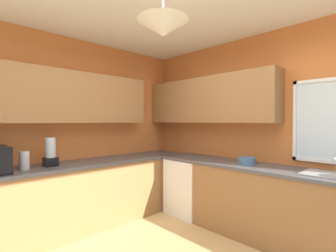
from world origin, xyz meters
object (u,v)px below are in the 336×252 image
(bowl, at_px, (247,161))
(blender_appliance, at_px, (51,153))
(dishwasher, at_px, (190,186))
(sink_assembly, at_px, (334,175))
(kettle, at_px, (24,160))

(bowl, bearing_deg, blender_appliance, -130.32)
(dishwasher, bearing_deg, sink_assembly, 1.09)
(dishwasher, height_order, sink_assembly, sink_assembly)
(blender_appliance, bearing_deg, dishwasher, 70.69)
(sink_assembly, bearing_deg, kettle, -139.23)
(sink_assembly, xyz_separation_m, blender_appliance, (-2.59, -1.92, 0.15))
(dishwasher, bearing_deg, bowl, 1.78)
(kettle, height_order, sink_assembly, kettle)
(dishwasher, distance_m, sink_assembly, 1.99)
(kettle, relative_size, bowl, 0.96)
(kettle, distance_m, sink_assembly, 3.39)
(dishwasher, distance_m, kettle, 2.34)
(kettle, distance_m, bowl, 2.73)
(sink_assembly, bearing_deg, blender_appliance, -143.43)
(dishwasher, height_order, bowl, bowl)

